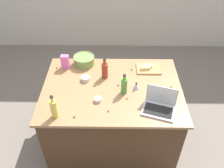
{
  "coord_description": "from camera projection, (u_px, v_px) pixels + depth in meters",
  "views": [
    {
      "loc": [
        0.03,
        -1.97,
        2.64
      ],
      "look_at": [
        0.0,
        0.0,
        0.95
      ],
      "focal_mm": 38.96,
      "sensor_mm": 36.0,
      "label": 1
    }
  ],
  "objects": [
    {
      "name": "bottle_olive",
      "position": [
        124.0,
        86.0,
        2.51
      ],
      "size": [
        0.07,
        0.07,
        0.24
      ],
      "color": "#4C8C38",
      "rests_on": "island_counter"
    },
    {
      "name": "butter_stick_right",
      "position": [
        148.0,
        66.0,
        2.87
      ],
      "size": [
        0.11,
        0.04,
        0.04
      ],
      "primitive_type": "cube",
      "rotation": [
        0.0,
        0.0,
        -0.04
      ],
      "color": "#F4E58C",
      "rests_on": "cutting_board"
    },
    {
      "name": "butter_stick_left",
      "position": [
        146.0,
        68.0,
        2.84
      ],
      "size": [
        0.11,
        0.05,
        0.04
      ],
      "primitive_type": "cube",
      "rotation": [
        0.0,
        0.0,
        0.13
      ],
      "color": "#F4E58C",
      "rests_on": "cutting_board"
    },
    {
      "name": "candy_8",
      "position": [
        118.0,
        85.0,
        2.65
      ],
      "size": [
        0.02,
        0.02,
        0.02
      ],
      "primitive_type": "sphere",
      "color": "blue",
      "rests_on": "island_counter"
    },
    {
      "name": "ramekin_medium",
      "position": [
        86.0,
        79.0,
        2.71
      ],
      "size": [
        0.1,
        0.1,
        0.05
      ],
      "primitive_type": "cylinder",
      "color": "beige",
      "rests_on": "island_counter"
    },
    {
      "name": "laptop",
      "position": [
        159.0,
        105.0,
        2.36
      ],
      "size": [
        0.36,
        0.31,
        0.22
      ],
      "color": "#B7B7BC",
      "rests_on": "island_counter"
    },
    {
      "name": "bottle_oil",
      "position": [
        54.0,
        109.0,
        2.25
      ],
      "size": [
        0.06,
        0.06,
        0.26
      ],
      "color": "#DBC64C",
      "rests_on": "island_counter"
    },
    {
      "name": "candy_6",
      "position": [
        57.0,
        67.0,
        2.89
      ],
      "size": [
        0.02,
        0.02,
        0.02
      ],
      "primitive_type": "sphere",
      "color": "yellow",
      "rests_on": "island_counter"
    },
    {
      "name": "mixing_bowl_large",
      "position": [
        84.0,
        60.0,
        2.92
      ],
      "size": [
        0.25,
        0.25,
        0.11
      ],
      "color": "#72934C",
      "rests_on": "island_counter"
    },
    {
      "name": "ramekin_small",
      "position": [
        98.0,
        100.0,
        2.46
      ],
      "size": [
        0.08,
        0.08,
        0.04
      ],
      "primitive_type": "cylinder",
      "color": "beige",
      "rests_on": "island_counter"
    },
    {
      "name": "island_counter",
      "position": [
        112.0,
        115.0,
        2.92
      ],
      "size": [
        1.51,
        1.09,
        0.9
      ],
      "color": "#4C331E",
      "rests_on": "ground"
    },
    {
      "name": "candy_5",
      "position": [
        127.0,
        98.0,
        2.49
      ],
      "size": [
        0.02,
        0.02,
        0.02
      ],
      "primitive_type": "sphere",
      "color": "orange",
      "rests_on": "island_counter"
    },
    {
      "name": "candy_2",
      "position": [
        149.0,
        93.0,
        2.56
      ],
      "size": [
        0.02,
        0.02,
        0.02
      ],
      "primitive_type": "sphere",
      "color": "red",
      "rests_on": "island_counter"
    },
    {
      "name": "candy_0",
      "position": [
        108.0,
        111.0,
        2.36
      ],
      "size": [
        0.02,
        0.02,
        0.02
      ],
      "primitive_type": "sphere",
      "color": "#CC3399",
      "rests_on": "island_counter"
    },
    {
      "name": "candy_1",
      "position": [
        51.0,
        109.0,
        2.37
      ],
      "size": [
        0.02,
        0.02,
        0.02
      ],
      "primitive_type": "sphere",
      "color": "#CC3399",
      "rests_on": "island_counter"
    },
    {
      "name": "candy_7",
      "position": [
        171.0,
        87.0,
        2.63
      ],
      "size": [
        0.02,
        0.02,
        0.02
      ],
      "primitive_type": "sphere",
      "color": "orange",
      "rests_on": "island_counter"
    },
    {
      "name": "candy_4",
      "position": [
        132.0,
        69.0,
        2.86
      ],
      "size": [
        0.02,
        0.02,
        0.02
      ],
      "primitive_type": "sphere",
      "color": "green",
      "rests_on": "island_counter"
    },
    {
      "name": "candy_bag",
      "position": [
        65.0,
        62.0,
        2.85
      ],
      "size": [
        0.09,
        0.06,
        0.17
      ],
      "primitive_type": "cube",
      "color": "pink",
      "rests_on": "island_counter"
    },
    {
      "name": "kitchen_timer",
      "position": [
        136.0,
        86.0,
        2.6
      ],
      "size": [
        0.07,
        0.07,
        0.08
      ],
      "color": "#B2B2B7",
      "rests_on": "island_counter"
    },
    {
      "name": "bottle_soy",
      "position": [
        105.0,
        70.0,
        2.7
      ],
      "size": [
        0.07,
        0.07,
        0.25
      ],
      "color": "maroon",
      "rests_on": "island_counter"
    },
    {
      "name": "candy_3",
      "position": [
        74.0,
        116.0,
        2.3
      ],
      "size": [
        0.02,
        0.02,
        0.02
      ],
      "primitive_type": "sphere",
      "color": "orange",
      "rests_on": "island_counter"
    },
    {
      "name": "cutting_board",
      "position": [
        149.0,
        69.0,
        2.87
      ],
      "size": [
        0.28,
        0.21,
        0.02
      ],
      "primitive_type": "cube",
      "color": "#AD7F4C",
      "rests_on": "island_counter"
    },
    {
      "name": "ground_plane",
      "position": [
        112.0,
        138.0,
        3.22
      ],
      "size": [
        12.0,
        12.0,
        0.0
      ],
      "primitive_type": "plane",
      "color": "slate"
    }
  ]
}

